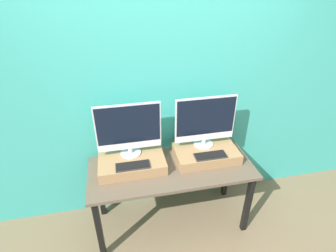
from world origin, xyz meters
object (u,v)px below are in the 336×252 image
(keyboard_right, at_px, (210,156))
(monitor_right, at_px, (205,121))
(monitor_left, at_px, (129,129))
(keyboard_left, at_px, (133,166))

(keyboard_right, bearing_deg, monitor_right, 90.00)
(monitor_right, xyz_separation_m, keyboard_right, (0.00, -0.20, -0.26))
(monitor_left, relative_size, keyboard_right, 1.95)
(monitor_left, xyz_separation_m, monitor_right, (0.72, 0.00, 0.00))
(keyboard_left, distance_m, monitor_right, 0.79)
(monitor_right, distance_m, keyboard_right, 0.33)
(monitor_left, bearing_deg, keyboard_left, -90.00)
(monitor_left, height_order, keyboard_left, monitor_left)
(keyboard_left, bearing_deg, monitor_left, 90.00)
(monitor_right, height_order, keyboard_right, monitor_right)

